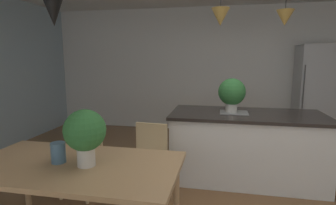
{
  "coord_description": "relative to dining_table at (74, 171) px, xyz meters",
  "views": [
    {
      "loc": [
        -0.25,
        -2.75,
        1.61
      ],
      "look_at": [
        -0.85,
        0.21,
        1.11
      ],
      "focal_mm": 28.63,
      "sensor_mm": 36.0,
      "label": 1
    }
  ],
  "objects": [
    {
      "name": "pendant_over_table",
      "position": [
        0.0,
        -0.15,
        1.28
      ],
      "size": [
        0.17,
        0.17,
        0.86
      ],
      "color": "black"
    },
    {
      "name": "wall_back_kitchen",
      "position": [
        1.45,
        4.07,
        0.68
      ],
      "size": [
        10.0,
        0.12,
        2.7
      ],
      "primitive_type": "cube",
      "color": "silver",
      "rests_on": "ground_plane"
    },
    {
      "name": "chair_far_right",
      "position": [
        0.4,
        0.84,
        -0.19
      ],
      "size": [
        0.44,
        0.44,
        0.87
      ],
      "color": "tan",
      "rests_on": "ground_plane"
    },
    {
      "name": "refrigerator",
      "position": [
        3.01,
        3.67,
        0.27
      ],
      "size": [
        0.76,
        0.67,
        1.87
      ],
      "color": "#B2B5B7",
      "rests_on": "ground_plane"
    },
    {
      "name": "kitchen_island",
      "position": [
        1.54,
        1.63,
        -0.21
      ],
      "size": [
        1.98,
        0.93,
        0.91
      ],
      "color": "silver",
      "rests_on": "ground_plane"
    },
    {
      "name": "potted_plant_on_island",
      "position": [
        1.33,
        1.63,
        0.5
      ],
      "size": [
        0.35,
        0.35,
        0.46
      ],
      "color": "beige",
      "rests_on": "kitchen_island"
    },
    {
      "name": "chair_far_left",
      "position": [
        -0.4,
        0.84,
        -0.19
      ],
      "size": [
        0.42,
        0.42,
        0.87
      ],
      "color": "tan",
      "rests_on": "ground_plane"
    },
    {
      "name": "pendant_over_island_main",
      "position": [
        1.16,
        1.63,
        1.46
      ],
      "size": [
        0.23,
        0.23,
        0.68
      ],
      "color": "black"
    },
    {
      "name": "pendant_over_island_aux",
      "position": [
        1.92,
        1.63,
        1.43
      ],
      "size": [
        0.21,
        0.21,
        0.7
      ],
      "color": "black"
    },
    {
      "name": "vase_on_dining_table",
      "position": [
        -0.14,
        -0.0,
        0.15
      ],
      "size": [
        0.12,
        0.12,
        0.17
      ],
      "color": "slate",
      "rests_on": "dining_table"
    },
    {
      "name": "potted_plant_on_table",
      "position": [
        0.13,
        -0.02,
        0.35
      ],
      "size": [
        0.34,
        0.34,
        0.47
      ],
      "color": "beige",
      "rests_on": "dining_table"
    },
    {
      "name": "dining_table",
      "position": [
        0.0,
        0.0,
        0.0
      ],
      "size": [
        1.78,
        0.94,
        0.74
      ],
      "color": "tan",
      "rests_on": "ground_plane"
    }
  ]
}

